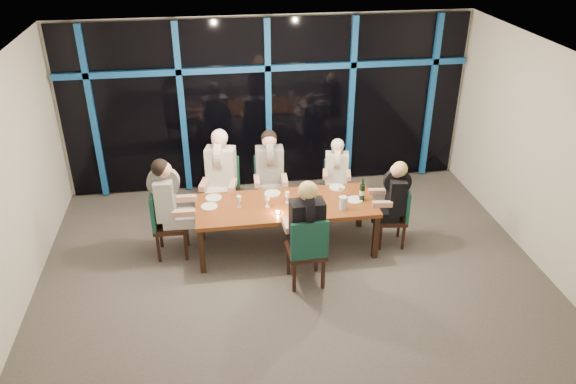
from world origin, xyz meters
The scene contains 29 objects.
room centered at (0.00, 0.00, 2.02)m, with size 7.04×7.00×3.02m.
window_wall centered at (0.01, 2.93, 1.55)m, with size 6.86×0.43×2.94m.
dining_table centered at (0.00, 0.80, 0.68)m, with size 2.60×1.00×0.75m.
chair_far_left centered at (-0.87, 1.76, 0.60)m, with size 0.61×0.61×1.08m.
chair_far_mid centered at (-0.12, 1.79, 0.58)m, with size 0.50×0.50×1.03m.
chair_far_right centered at (0.97, 1.80, 0.49)m, with size 0.49×0.49×0.88m.
chair_end_left centered at (-1.75, 0.89, 0.58)m, with size 0.50×0.50×1.04m.
chair_end_right centered at (1.65, 0.68, 0.52)m, with size 0.48×0.48×0.93m.
chair_near_mid centered at (0.15, -0.15, 0.59)m, with size 0.51×0.51×1.06m.
diner_far_left centered at (-0.90, 1.67, 1.03)m, with size 0.61×0.72×1.05m.
diner_far_mid centered at (-0.13, 1.70, 0.98)m, with size 0.53×0.65×1.01m.
diner_far_right centered at (0.96, 1.73, 0.85)m, with size 0.49×0.59×0.86m.
diner_end_left centered at (-1.66, 0.89, 0.99)m, with size 0.65×0.53×1.02m.
diner_end_right centered at (1.57, 0.69, 0.89)m, with size 0.60×0.49×0.90m.
diner_near_mid centered at (0.14, -0.06, 1.01)m, with size 0.54×0.67×1.04m.
plate_far_left centered at (-1.03, 1.12, 0.76)m, with size 0.24×0.24×0.01m, color white.
plate_far_mid centered at (-0.16, 1.13, 0.76)m, with size 0.24×0.24×0.01m, color white.
plate_far_right centered at (0.84, 1.18, 0.76)m, with size 0.24×0.24×0.01m, color white.
plate_end_left centered at (-1.10, 0.87, 0.76)m, with size 0.24×0.24×0.01m, color white.
plate_end_right centered at (1.01, 0.76, 0.76)m, with size 0.24×0.24×0.01m, color white.
plate_near_mid centered at (0.12, 0.50, 0.76)m, with size 0.24×0.24×0.01m, color white.
wine_bottle centered at (1.11, 0.75, 0.88)m, with size 0.08×0.08×0.35m.
water_pitcher centered at (0.78, 0.53, 0.85)m, with size 0.12×0.11×0.20m.
tea_light centered at (-0.15, 0.55, 0.77)m, with size 0.05×0.05×0.03m, color #FFA04C.
wine_glass_a centered at (-0.28, 0.76, 0.89)m, with size 0.07×0.07×0.19m.
wine_glass_b centered at (0.02, 0.84, 0.88)m, with size 0.07×0.07×0.17m.
wine_glass_c centered at (0.38, 0.66, 0.88)m, with size 0.07×0.07×0.17m.
wine_glass_d centered at (-0.68, 0.81, 0.88)m, with size 0.07×0.07×0.18m.
wine_glass_e centered at (0.83, 0.89, 0.87)m, with size 0.06×0.06×0.17m.
Camera 1 is at (-1.01, -6.19, 4.73)m, focal length 35.00 mm.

